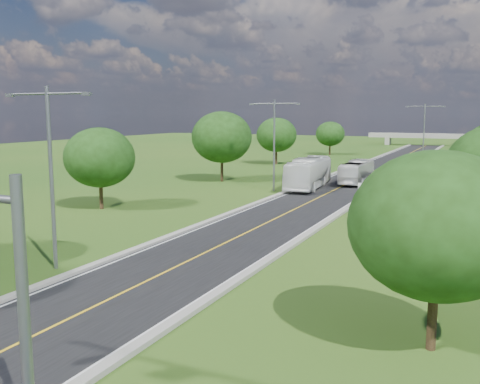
% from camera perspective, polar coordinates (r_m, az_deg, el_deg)
% --- Properties ---
extents(ground, '(260.00, 260.00, 0.00)m').
position_cam_1_polar(ground, '(71.96, 12.48, 1.38)').
color(ground, '#234F16').
rests_on(ground, ground).
extents(road, '(8.00, 150.00, 0.06)m').
position_cam_1_polar(road, '(77.79, 13.46, 1.89)').
color(road, black).
rests_on(road, ground).
extents(curb_left, '(0.50, 150.00, 0.22)m').
position_cam_1_polar(curb_left, '(78.74, 10.43, 2.11)').
color(curb_left, gray).
rests_on(curb_left, ground).
extents(curb_right, '(0.50, 150.00, 0.22)m').
position_cam_1_polar(curb_right, '(77.04, 16.56, 1.77)').
color(curb_right, gray).
rests_on(curb_right, ground).
extents(speed_limit_sign, '(0.55, 0.09, 2.40)m').
position_cam_1_polar(speed_limit_sign, '(49.33, 12.77, 0.08)').
color(speed_limit_sign, slate).
rests_on(speed_limit_sign, ground).
extents(overpass, '(30.00, 3.00, 3.20)m').
position_cam_1_polar(overpass, '(150.67, 19.28, 5.61)').
color(overpass, gray).
rests_on(overpass, ground).
extents(streetlight_near_left, '(5.90, 0.25, 10.00)m').
position_cam_1_polar(streetlight_near_left, '(30.71, -19.56, 3.02)').
color(streetlight_near_left, slate).
rests_on(streetlight_near_left, ground).
extents(streetlight_mid_left, '(5.90, 0.25, 10.00)m').
position_cam_1_polar(streetlight_mid_left, '(58.88, 3.67, 5.85)').
color(streetlight_mid_left, slate).
rests_on(streetlight_mid_left, ground).
extents(streetlight_far_right, '(5.90, 0.25, 10.00)m').
position_cam_1_polar(streetlight_far_right, '(88.29, 19.03, 6.26)').
color(streetlight_far_right, slate).
rests_on(streetlight_far_right, ground).
extents(tree_lb, '(6.30, 6.30, 7.33)m').
position_cam_1_polar(tree_lb, '(49.34, -14.74, 3.58)').
color(tree_lb, black).
rests_on(tree_lb, ground).
extents(tree_lc, '(7.56, 7.56, 8.79)m').
position_cam_1_polar(tree_lc, '(67.16, -1.96, 5.86)').
color(tree_lc, black).
rests_on(tree_lc, ground).
extents(tree_ld, '(6.72, 6.72, 7.82)m').
position_cam_1_polar(tree_ld, '(89.91, 3.91, 6.10)').
color(tree_ld, black).
rests_on(tree_ld, ground).
extents(tree_le, '(5.88, 5.88, 6.84)m').
position_cam_1_polar(tree_le, '(111.93, 9.60, 6.14)').
color(tree_le, black).
rests_on(tree_le, ground).
extents(tree_ra, '(6.30, 6.30, 7.33)m').
position_cam_1_polar(tree_ra, '(20.18, 20.30, -3.35)').
color(tree_ra, black).
rests_on(tree_ra, ground).
extents(bus_outbound, '(2.40, 9.98, 2.77)m').
position_cam_1_polar(bus_outbound, '(66.79, 12.35, 2.10)').
color(bus_outbound, silver).
rests_on(bus_outbound, road).
extents(bus_inbound, '(4.03, 12.60, 3.45)m').
position_cam_1_polar(bus_inbound, '(61.83, 7.34, 2.05)').
color(bus_inbound, white).
rests_on(bus_inbound, road).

